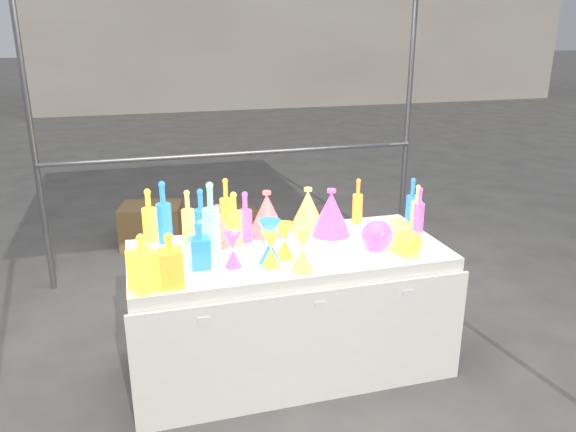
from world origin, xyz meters
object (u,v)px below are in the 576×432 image
object	(u,v)px
decanter_0	(143,262)
lampshade_0	(219,225)
display_table	(288,308)
cardboard_box_closed	(152,225)
bottle_0	(149,215)
globe_0	(408,244)
hourglass_0	(285,240)

from	to	relation	value
decanter_0	lampshade_0	size ratio (longest dim) A/B	1.21
display_table	cardboard_box_closed	size ratio (longest dim) A/B	3.37
bottle_0	lampshade_0	xyz separation A→B (m)	(0.38, -0.16, -0.04)
display_table	bottle_0	distance (m)	0.99
cardboard_box_closed	lampshade_0	xyz separation A→B (m)	(0.33, -2.04, 0.67)
cardboard_box_closed	globe_0	size ratio (longest dim) A/B	3.43
bottle_0	decanter_0	size ratio (longest dim) A/B	1.12
display_table	bottle_0	bearing A→B (deg)	154.40
cardboard_box_closed	lampshade_0	bearing A→B (deg)	-68.59
cardboard_box_closed	globe_0	distance (m)	2.88
bottle_0	lampshade_0	world-z (taller)	bottle_0
bottle_0	cardboard_box_closed	bearing A→B (deg)	88.26
decanter_0	globe_0	size ratio (longest dim) A/B	1.80
display_table	globe_0	size ratio (longest dim) A/B	11.58
cardboard_box_closed	lampshade_0	world-z (taller)	lampshade_0
bottle_0	globe_0	world-z (taller)	bottle_0
bottle_0	decanter_0	xyz separation A→B (m)	(-0.06, -0.66, -0.02)
hourglass_0	lampshade_0	distance (m)	0.44
decanter_0	cardboard_box_closed	bearing A→B (deg)	63.96
bottle_0	hourglass_0	size ratio (longest dim) A/B	1.60
bottle_0	globe_0	bearing A→B (deg)	-24.06
globe_0	lampshade_0	xyz separation A→B (m)	(-0.99, 0.45, 0.05)
display_table	cardboard_box_closed	bearing A→B (deg)	107.22
hourglass_0	lampshade_0	xyz separation A→B (m)	(-0.32, 0.30, 0.02)
decanter_0	display_table	bearing A→B (deg)	-2.92
decanter_0	globe_0	bearing A→B (deg)	-21.35
lampshade_0	decanter_0	bearing A→B (deg)	-130.64
display_table	cardboard_box_closed	distance (m)	2.35
hourglass_0	lampshade_0	world-z (taller)	lampshade_0
display_table	lampshade_0	xyz separation A→B (m)	(-0.37, 0.20, 0.49)
display_table	bottle_0	xyz separation A→B (m)	(-0.75, 0.36, 0.54)
decanter_0	hourglass_0	distance (m)	0.79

